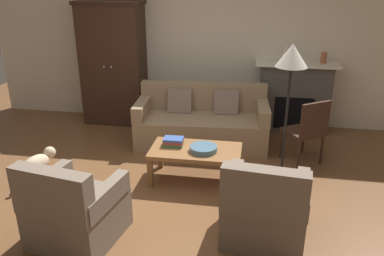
# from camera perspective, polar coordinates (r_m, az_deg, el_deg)

# --- Properties ---
(ground_plane) EXTENTS (9.60, 9.60, 0.00)m
(ground_plane) POSITION_cam_1_polar(r_m,az_deg,el_deg) (4.72, -3.45, -9.38)
(ground_plane) COLOR brown
(back_wall) EXTENTS (7.20, 0.10, 2.80)m
(back_wall) POSITION_cam_1_polar(r_m,az_deg,el_deg) (6.63, 1.23, 12.78)
(back_wall) COLOR silver
(back_wall) RESTS_ON ground
(fireplace) EXTENTS (1.26, 0.48, 1.12)m
(fireplace) POSITION_cam_1_polar(r_m,az_deg,el_deg) (6.53, 14.46, 4.46)
(fireplace) COLOR #4C4947
(fireplace) RESTS_ON ground
(armoire) EXTENTS (1.06, 0.57, 2.00)m
(armoire) POSITION_cam_1_polar(r_m,az_deg,el_deg) (6.73, -11.24, 9.10)
(armoire) COLOR #382319
(armoire) RESTS_ON ground
(couch) EXTENTS (1.97, 0.97, 0.86)m
(couch) POSITION_cam_1_polar(r_m,az_deg,el_deg) (5.91, 1.46, 0.74)
(couch) COLOR #937A5B
(couch) RESTS_ON ground
(coffee_table) EXTENTS (1.10, 0.60, 0.42)m
(coffee_table) POSITION_cam_1_polar(r_m,az_deg,el_deg) (4.84, 0.54, -3.63)
(coffee_table) COLOR olive
(coffee_table) RESTS_ON ground
(fruit_bowl) EXTENTS (0.33, 0.33, 0.06)m
(fruit_bowl) POSITION_cam_1_polar(r_m,az_deg,el_deg) (4.75, 1.67, -2.98)
(fruit_bowl) COLOR slate
(fruit_bowl) RESTS_ON coffee_table
(book_stack) EXTENTS (0.25, 0.18, 0.10)m
(book_stack) POSITION_cam_1_polar(r_m,az_deg,el_deg) (4.90, -2.69, -1.98)
(book_stack) COLOR #427A4C
(book_stack) RESTS_ON coffee_table
(mantel_vase_cream) EXTENTS (0.12, 0.12, 0.27)m
(mantel_vase_cream) POSITION_cam_1_polar(r_m,az_deg,el_deg) (6.34, 13.42, 10.46)
(mantel_vase_cream) COLOR beige
(mantel_vase_cream) RESTS_ON fireplace
(mantel_vase_terracotta) EXTENTS (0.09, 0.09, 0.17)m
(mantel_vase_terracotta) POSITION_cam_1_polar(r_m,az_deg,el_deg) (6.41, 18.44, 9.58)
(mantel_vase_terracotta) COLOR #A86042
(mantel_vase_terracotta) RESTS_ON fireplace
(armchair_near_left) EXTENTS (0.89, 0.89, 0.88)m
(armchair_near_left) POSITION_cam_1_polar(r_m,az_deg,el_deg) (3.99, -16.59, -11.43)
(armchair_near_left) COLOR #756656
(armchair_near_left) RESTS_ON ground
(armchair_near_right) EXTENTS (0.85, 0.85, 0.88)m
(armchair_near_right) POSITION_cam_1_polar(r_m,az_deg,el_deg) (3.92, 10.42, -11.48)
(armchair_near_right) COLOR #756656
(armchair_near_right) RESTS_ON ground
(side_chair_wooden) EXTENTS (0.61, 0.61, 0.90)m
(side_chair_wooden) POSITION_cam_1_polar(r_m,az_deg,el_deg) (5.40, 16.35, -0.04)
(side_chair_wooden) COLOR #382319
(side_chair_wooden) RESTS_ON ground
(floor_lamp) EXTENTS (0.36, 0.36, 1.69)m
(floor_lamp) POSITION_cam_1_polar(r_m,az_deg,el_deg) (4.62, 14.11, 8.92)
(floor_lamp) COLOR black
(floor_lamp) RESTS_ON ground
(dog) EXTENTS (0.31, 0.55, 0.39)m
(dog) POSITION_cam_1_polar(r_m,az_deg,el_deg) (5.20, -21.32, -4.81)
(dog) COLOR beige
(dog) RESTS_ON ground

